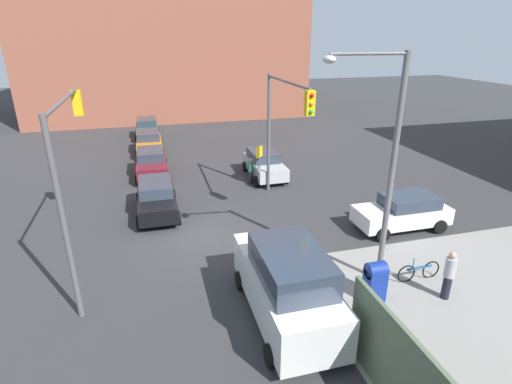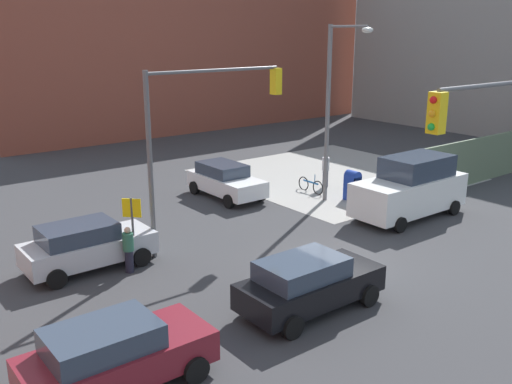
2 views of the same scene
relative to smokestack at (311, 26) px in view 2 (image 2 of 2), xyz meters
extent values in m
plane|color=#333335|center=(-26.73, -30.00, -8.13)|extent=(120.00, 120.00, 0.00)
cube|color=gray|center=(-17.73, -21.00, -8.13)|extent=(12.00, 12.00, 0.01)
cube|color=#56664C|center=(-10.10, -26.80, -6.93)|extent=(17.26, 0.12, 2.40)
cube|color=brown|center=(-15.08, 4.00, -1.05)|extent=(32.00, 18.00, 14.15)
cylinder|color=brown|center=(0.00, 0.00, 0.00)|extent=(1.80, 1.80, 16.26)
cylinder|color=#59595B|center=(-31.23, -25.50, -4.88)|extent=(0.18, 0.18, 6.50)
cylinder|color=#59595B|center=(-28.46, -25.50, -1.75)|extent=(5.54, 0.12, 0.12)
cube|color=yellow|center=(-25.70, -25.50, -2.28)|extent=(0.32, 0.36, 1.00)
sphere|color=red|center=(-25.52, -25.50, -1.96)|extent=(0.18, 0.18, 0.18)
sphere|color=orange|center=(-25.52, -25.50, -2.28)|extent=(0.18, 0.18, 0.18)
sphere|color=green|center=(-25.52, -25.50, -2.60)|extent=(0.18, 0.18, 0.18)
cylinder|color=#59595B|center=(-25.21, -34.50, -1.75)|extent=(5.95, 0.12, 0.12)
cube|color=yellow|center=(-28.18, -34.50, -2.28)|extent=(0.32, 0.36, 1.00)
sphere|color=red|center=(-28.36, -34.50, -1.96)|extent=(0.18, 0.18, 0.18)
sphere|color=orange|center=(-28.36, -34.50, -2.28)|extent=(0.18, 0.18, 0.18)
sphere|color=green|center=(-28.36, -34.50, -2.60)|extent=(0.18, 0.18, 0.18)
cylinder|color=slate|center=(-21.53, -24.20, -4.13)|extent=(0.20, 0.20, 8.00)
cylinder|color=slate|center=(-21.68, -25.39, -0.23)|extent=(0.40, 2.39, 0.10)
ellipsoid|color=silver|center=(-21.83, -26.58, -0.38)|extent=(0.56, 0.36, 0.24)
cylinder|color=#4C4C4C|center=(-32.13, -25.77, -6.93)|extent=(0.08, 0.08, 2.40)
cube|color=yellow|center=(-32.13, -25.77, -6.08)|extent=(0.48, 0.48, 0.64)
cube|color=navy|center=(-20.53, -25.00, -7.56)|extent=(0.56, 0.64, 1.15)
cylinder|color=navy|center=(-20.53, -25.00, -6.98)|extent=(0.56, 0.64, 0.56)
cube|color=white|center=(-24.96, -21.02, -7.44)|extent=(1.80, 4.28, 0.75)
cube|color=#2D3847|center=(-24.96, -20.67, -6.79)|extent=(1.58, 2.40, 0.55)
cylinder|color=black|center=(-24.06, -22.47, -7.81)|extent=(0.22, 0.64, 0.64)
cylinder|color=black|center=(-25.86, -22.47, -7.81)|extent=(0.22, 0.64, 0.64)
cylinder|color=black|center=(-24.06, -19.56, -7.81)|extent=(0.22, 0.64, 0.64)
cylinder|color=black|center=(-25.86, -19.56, -7.81)|extent=(0.22, 0.64, 0.64)
cube|color=#B7BABF|center=(-33.43, -25.07, -7.44)|extent=(4.28, 1.80, 0.75)
cube|color=#2D3847|center=(-33.77, -25.07, -6.79)|extent=(2.40, 1.58, 0.55)
cylinder|color=black|center=(-31.97, -24.17, -7.81)|extent=(0.64, 0.22, 0.64)
cylinder|color=black|center=(-31.97, -25.97, -7.81)|extent=(0.64, 0.22, 0.64)
cylinder|color=black|center=(-34.88, -24.17, -7.81)|extent=(0.64, 0.22, 0.64)
cylinder|color=black|center=(-34.88, -25.97, -7.81)|extent=(0.64, 0.22, 0.64)
cube|color=maroon|center=(-35.52, -31.90, -7.44)|extent=(4.23, 1.80, 0.75)
cube|color=#2D3847|center=(-35.86, -31.90, -6.79)|extent=(2.37, 1.58, 0.55)
cylinder|color=black|center=(-34.09, -31.00, -7.81)|extent=(0.64, 0.22, 0.64)
cylinder|color=black|center=(-34.09, -32.80, -7.81)|extent=(0.64, 0.22, 0.64)
cylinder|color=black|center=(-36.96, -31.00, -7.81)|extent=(0.64, 0.22, 0.64)
cube|color=black|center=(-29.58, -31.80, -7.44)|extent=(4.37, 1.80, 0.75)
cube|color=#2D3847|center=(-29.93, -31.80, -6.79)|extent=(2.45, 1.58, 0.55)
cylinder|color=black|center=(-28.10, -30.90, -7.81)|extent=(0.64, 0.22, 0.64)
cylinder|color=black|center=(-28.10, -32.70, -7.81)|extent=(0.64, 0.22, 0.64)
cylinder|color=black|center=(-31.07, -30.90, -7.81)|extent=(0.64, 0.22, 0.64)
cylinder|color=black|center=(-31.07, -32.70, -7.81)|extent=(0.64, 0.22, 0.64)
cube|color=white|center=(-20.51, -28.20, -7.11)|extent=(5.40, 2.10, 1.40)
cube|color=#2D3847|center=(-20.08, -28.20, -5.96)|extent=(3.02, 1.85, 0.90)
cylinder|color=black|center=(-22.35, -29.25, -7.81)|extent=(0.64, 0.22, 0.64)
cylinder|color=black|center=(-22.35, -27.15, -7.81)|extent=(0.64, 0.22, 0.64)
cylinder|color=black|center=(-18.68, -29.25, -7.81)|extent=(0.64, 0.22, 0.64)
cylinder|color=black|center=(-18.68, -27.15, -7.81)|extent=(0.64, 0.22, 0.64)
cylinder|color=#2D664C|center=(-32.53, -26.20, -7.06)|extent=(0.36, 0.36, 0.61)
sphere|color=tan|center=(-32.53, -26.20, -6.65)|extent=(0.21, 0.21, 0.21)
cylinder|color=#1E1E2D|center=(-32.53, -26.20, -7.75)|extent=(0.28, 0.28, 0.77)
cylinder|color=#B2B2B7|center=(-19.93, -22.60, -6.92)|extent=(0.36, 0.36, 0.69)
sphere|color=tan|center=(-19.93, -22.60, -6.45)|extent=(0.24, 0.24, 0.24)
cylinder|color=#1E1E2D|center=(-19.93, -22.60, -7.70)|extent=(0.28, 0.28, 0.87)
torus|color=black|center=(-21.13, -22.28, -7.80)|extent=(0.05, 0.71, 0.71)
torus|color=black|center=(-21.13, -23.32, -7.80)|extent=(0.05, 0.71, 0.71)
cube|color=#1E5999|center=(-21.13, -22.80, -7.62)|extent=(0.04, 1.04, 0.08)
cylinder|color=#1E5999|center=(-21.13, -23.08, -7.38)|extent=(0.04, 0.04, 0.40)
camera|label=1|loc=(-10.66, -31.83, 0.33)|focal=28.00mm
camera|label=2|loc=(-39.97, -42.59, -0.36)|focal=40.00mm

